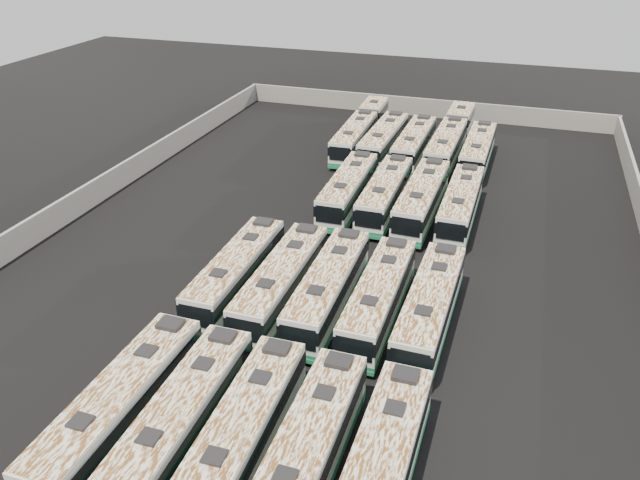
{
  "coord_description": "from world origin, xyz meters",
  "views": [
    {
      "loc": [
        11.81,
        -39.22,
        22.95
      ],
      "look_at": [
        -0.71,
        -1.44,
        1.6
      ],
      "focal_mm": 35.0,
      "sensor_mm": 36.0,
      "label": 1
    }
  ],
  "objects_px": {
    "bus_front_center": "(241,437)",
    "bus_midfront_center": "(328,288)",
    "bus_midfront_right": "(378,298)",
    "bus_back_far_left": "(361,129)",
    "bus_back_center": "(414,144)",
    "bus_midback_right": "(422,199)",
    "bus_midfront_far_left": "(237,272)",
    "bus_front_left": "(181,420)",
    "bus_midback_far_right": "(460,204)",
    "bus_midback_center": "(385,194)",
    "bus_front_far_right": "(379,473)",
    "bus_back_left": "(383,141)",
    "bus_front_far_left": "(120,407)",
    "bus_back_right": "(451,137)",
    "bus_midback_left": "(348,190)",
    "bus_midfront_left": "(282,282)",
    "bus_midfront_far_right": "(430,307)",
    "bus_front_right": "(307,455)",
    "bus_back_far_right": "(477,151)"
  },
  "relations": [
    {
      "from": "bus_front_center",
      "to": "bus_midfront_center",
      "type": "relative_size",
      "value": 1.0
    },
    {
      "from": "bus_midfront_right",
      "to": "bus_front_center",
      "type": "bearing_deg",
      "value": -103.74
    },
    {
      "from": "bus_back_far_left",
      "to": "bus_back_center",
      "type": "bearing_deg",
      "value": -26.4
    },
    {
      "from": "bus_front_center",
      "to": "bus_midback_right",
      "type": "bearing_deg",
      "value": 82.19
    },
    {
      "from": "bus_back_far_left",
      "to": "bus_midfront_center",
      "type": "bearing_deg",
      "value": -80.14
    },
    {
      "from": "bus_midfront_far_left",
      "to": "bus_midfront_right",
      "type": "relative_size",
      "value": 1.01
    },
    {
      "from": "bus_front_left",
      "to": "bus_midback_far_right",
      "type": "distance_m",
      "value": 30.0
    },
    {
      "from": "bus_midback_far_right",
      "to": "bus_midback_center",
      "type": "bearing_deg",
      "value": 179.79
    },
    {
      "from": "bus_midfront_far_left",
      "to": "bus_midback_far_right",
      "type": "height_order",
      "value": "bus_midfront_far_left"
    },
    {
      "from": "bus_front_far_right",
      "to": "bus_back_left",
      "type": "height_order",
      "value": "bus_back_left"
    },
    {
      "from": "bus_back_left",
      "to": "bus_midfront_far_left",
      "type": "bearing_deg",
      "value": -95.05
    },
    {
      "from": "bus_midback_center",
      "to": "bus_back_left",
      "type": "xyz_separation_m",
      "value": [
        -3.16,
        12.96,
        0.04
      ]
    },
    {
      "from": "bus_midfront_far_left",
      "to": "bus_front_far_left",
      "type": "bearing_deg",
      "value": -90.32
    },
    {
      "from": "bus_back_left",
      "to": "bus_back_right",
      "type": "height_order",
      "value": "bus_back_right"
    },
    {
      "from": "bus_midfront_right",
      "to": "bus_back_far_left",
      "type": "relative_size",
      "value": 0.64
    },
    {
      "from": "bus_front_far_right",
      "to": "bus_back_center",
      "type": "relative_size",
      "value": 1.01
    },
    {
      "from": "bus_midback_left",
      "to": "bus_midback_center",
      "type": "xyz_separation_m",
      "value": [
        3.17,
        0.16,
        -0.01
      ]
    },
    {
      "from": "bus_front_center",
      "to": "bus_midback_far_right",
      "type": "distance_m",
      "value": 29.25
    },
    {
      "from": "bus_midfront_left",
      "to": "bus_back_right",
      "type": "relative_size",
      "value": 0.64
    },
    {
      "from": "bus_midfront_center",
      "to": "bus_midback_right",
      "type": "bearing_deg",
      "value": 77.4
    },
    {
      "from": "bus_front_left",
      "to": "bus_midfront_far_right",
      "type": "distance_m",
      "value": 16.1
    },
    {
      "from": "bus_front_right",
      "to": "bus_midfront_right",
      "type": "distance_m",
      "value": 13.17
    },
    {
      "from": "bus_midback_center",
      "to": "bus_back_far_left",
      "type": "distance_m",
      "value": 17.21
    },
    {
      "from": "bus_front_left",
      "to": "bus_front_far_right",
      "type": "xyz_separation_m",
      "value": [
        9.56,
        -0.1,
        0.01
      ]
    },
    {
      "from": "bus_front_far_right",
      "to": "bus_midfront_left",
      "type": "height_order",
      "value": "bus_midfront_left"
    },
    {
      "from": "bus_back_right",
      "to": "bus_midfront_right",
      "type": "bearing_deg",
      "value": -88.78
    },
    {
      "from": "bus_midback_left",
      "to": "bus_midback_far_right",
      "type": "height_order",
      "value": "bus_midback_left"
    },
    {
      "from": "bus_midback_left",
      "to": "bus_back_center",
      "type": "distance_m",
      "value": 13.57
    },
    {
      "from": "bus_midfront_far_left",
      "to": "bus_midfront_left",
      "type": "xyz_separation_m",
      "value": [
        3.29,
        -0.25,
        0.04
      ]
    },
    {
      "from": "bus_back_right",
      "to": "bus_midback_center",
      "type": "bearing_deg",
      "value": -100.07
    },
    {
      "from": "bus_front_far_right",
      "to": "bus_midfront_right",
      "type": "distance_m",
      "value": 13.53
    },
    {
      "from": "bus_front_far_left",
      "to": "bus_back_far_right",
      "type": "xyz_separation_m",
      "value": [
        12.65,
        41.76,
        -0.07
      ]
    },
    {
      "from": "bus_back_far_right",
      "to": "bus_midfront_far_left",
      "type": "bearing_deg",
      "value": -113.13
    },
    {
      "from": "bus_back_left",
      "to": "bus_midback_far_right",
      "type": "bearing_deg",
      "value": -52.63
    },
    {
      "from": "bus_back_far_left",
      "to": "bus_back_far_right",
      "type": "xyz_separation_m",
      "value": [
        12.68,
        -2.95,
        -0.0
      ]
    },
    {
      "from": "bus_midback_left",
      "to": "bus_front_far_left",
      "type": "bearing_deg",
      "value": -97.45
    },
    {
      "from": "bus_midback_far_right",
      "to": "bus_back_far_right",
      "type": "xyz_separation_m",
      "value": [
        0.02,
        13.12,
        -0.01
      ]
    },
    {
      "from": "bus_midfront_far_left",
      "to": "bus_back_center",
      "type": "relative_size",
      "value": 0.99
    },
    {
      "from": "bus_midfront_right",
      "to": "bus_midback_far_right",
      "type": "bearing_deg",
      "value": 78.82
    },
    {
      "from": "bus_back_right",
      "to": "bus_back_far_left",
      "type": "bearing_deg",
      "value": -177.4
    },
    {
      "from": "bus_midfront_right",
      "to": "bus_front_far_right",
      "type": "bearing_deg",
      "value": -76.13
    },
    {
      "from": "bus_midfront_center",
      "to": "bus_midfront_far_right",
      "type": "distance_m",
      "value": 6.46
    },
    {
      "from": "bus_midfront_left",
      "to": "bus_midfront_center",
      "type": "xyz_separation_m",
      "value": [
        3.04,
        0.25,
        -0.01
      ]
    },
    {
      "from": "bus_midback_center",
      "to": "bus_back_far_left",
      "type": "height_order",
      "value": "bus_midback_center"
    },
    {
      "from": "bus_midfront_right",
      "to": "bus_back_right",
      "type": "relative_size",
      "value": 0.62
    },
    {
      "from": "bus_front_center",
      "to": "bus_midback_left",
      "type": "height_order",
      "value": "bus_midback_left"
    },
    {
      "from": "bus_front_right",
      "to": "bus_midfront_right",
      "type": "xyz_separation_m",
      "value": [
        0.06,
        13.17,
        -0.04
      ]
    },
    {
      "from": "bus_midfront_left",
      "to": "bus_midfront_center",
      "type": "relative_size",
      "value": 1.0
    },
    {
      "from": "bus_midfront_far_right",
      "to": "bus_midback_left",
      "type": "xyz_separation_m",
      "value": [
        -9.56,
        15.42,
        -0.0
      ]
    },
    {
      "from": "bus_midfront_center",
      "to": "bus_midback_far_right",
      "type": "xyz_separation_m",
      "value": [
        6.35,
        15.41,
        -0.03
      ]
    }
  ]
}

